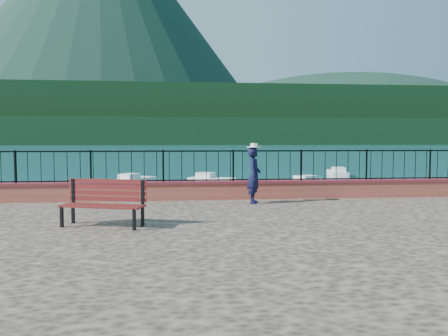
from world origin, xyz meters
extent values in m
plane|color=#19596B|center=(0.00, 0.00, 0.00)|extent=(2000.00, 2000.00, 0.00)
cube|color=#AB593D|center=(0.00, 3.70, 1.49)|extent=(28.00, 0.46, 0.58)
cube|color=black|center=(0.00, 3.70, 2.25)|extent=(27.00, 0.05, 0.95)
cube|color=#2D231C|center=(-2.00, 12.00, 0.15)|extent=(2.00, 16.00, 0.30)
cube|color=black|center=(0.00, 300.00, 9.00)|extent=(900.00, 60.00, 18.00)
cube|color=black|center=(0.00, 360.00, 22.00)|extent=(900.00, 120.00, 44.00)
cone|color=#142D23|center=(-120.00, 700.00, 190.00)|extent=(560.00, 560.00, 380.00)
ellipsoid|color=#142D23|center=(220.00, 560.00, 0.00)|extent=(448.00, 384.00, 180.00)
cube|color=black|center=(-3.67, -0.43, 1.43)|extent=(1.90, 1.07, 0.45)
cube|color=maroon|center=(-3.59, -0.17, 1.93)|extent=(1.76, 0.62, 0.55)
imported|color=black|center=(0.19, 2.70, 2.03)|extent=(0.55, 0.69, 1.66)
cylinder|color=white|center=(0.19, 2.70, 2.92)|extent=(0.44, 0.44, 0.12)
cube|color=silver|center=(-2.60, 6.58, 0.40)|extent=(3.68, 1.88, 0.80)
cube|color=silver|center=(5.75, 11.78, 0.40)|extent=(3.95, 3.79, 0.80)
cube|color=silver|center=(6.71, 17.99, 0.40)|extent=(3.92, 3.28, 0.80)
cube|color=white|center=(-5.12, 20.97, 0.40)|extent=(3.00, 3.80, 0.80)
cube|color=white|center=(0.32, 20.74, 0.40)|extent=(3.46, 2.72, 0.80)
cube|color=silver|center=(11.71, 26.53, 0.40)|extent=(2.21, 4.54, 0.80)
camera|label=1|loc=(-2.03, -9.98, 3.06)|focal=35.00mm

